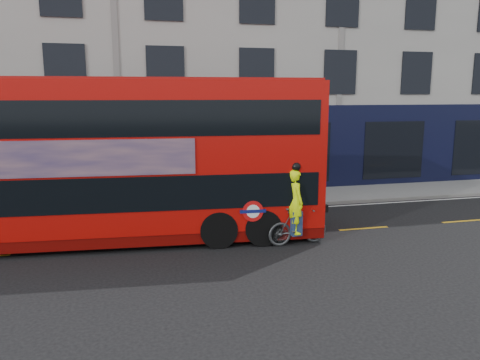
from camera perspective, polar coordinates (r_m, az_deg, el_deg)
name	(u,v)px	position (r m, az deg, el deg)	size (l,w,h in m)	color
ground	(122,264)	(13.23, -14.21, -9.88)	(120.00, 120.00, 0.00)	black
pavement	(122,206)	(19.45, -14.13, -3.12)	(60.00, 3.00, 0.12)	gray
kerb	(122,215)	(17.99, -14.15, -4.21)	(60.00, 0.12, 0.13)	slate
building_terrace	(116,34)	(25.54, -14.86, 16.82)	(50.00, 10.07, 15.00)	#A2A098
road_edge_line	(122,219)	(17.72, -14.14, -4.64)	(58.00, 0.10, 0.01)	silver
lane_dashes	(122,246)	(14.64, -14.18, -7.85)	(58.00, 0.12, 0.01)	gold
bus	(120,159)	(14.75, -14.37, 2.47)	(12.53, 3.75, 4.99)	#B30B07
cyclist	(297,217)	(14.26, 6.98, -4.53)	(1.97, 0.75, 2.54)	#404244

